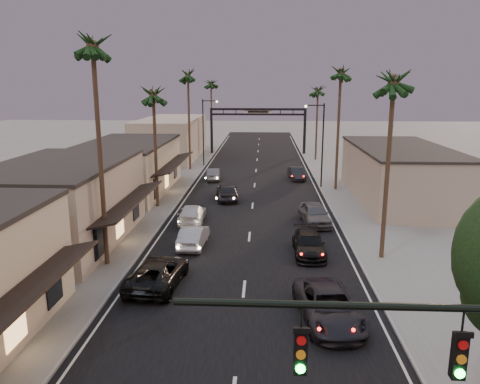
# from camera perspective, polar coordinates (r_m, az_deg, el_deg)

# --- Properties ---
(ground) EXTENTS (200.00, 200.00, 0.00)m
(ground) POSITION_cam_1_polar(r_m,az_deg,el_deg) (46.02, 1.63, -0.74)
(ground) COLOR slate
(ground) RESTS_ON ground
(road) EXTENTS (14.00, 120.00, 0.02)m
(road) POSITION_cam_1_polar(r_m,az_deg,el_deg) (50.89, 1.76, 0.60)
(road) COLOR black
(road) RESTS_ON ground
(sidewalk_left) EXTENTS (5.00, 92.00, 0.12)m
(sidewalk_left) POSITION_cam_1_polar(r_m,az_deg,el_deg) (58.67, -7.41, 2.21)
(sidewalk_left) COLOR slate
(sidewalk_left) RESTS_ON ground
(sidewalk_right) EXTENTS (5.00, 92.00, 0.12)m
(sidewalk_right) POSITION_cam_1_polar(r_m,az_deg,el_deg) (58.35, 11.29, 2.01)
(sidewalk_right) COLOR slate
(sidewalk_right) RESTS_ON ground
(storefront_mid) EXTENTS (8.00, 14.00, 5.50)m
(storefront_mid) POSITION_cam_1_polar(r_m,az_deg,el_deg) (34.71, -20.93, -1.50)
(storefront_mid) COLOR gray
(storefront_mid) RESTS_ON ground
(storefront_far) EXTENTS (8.00, 16.00, 5.00)m
(storefront_far) POSITION_cam_1_polar(r_m,az_deg,el_deg) (49.47, -13.54, 2.83)
(storefront_far) COLOR #BBAD8F
(storefront_far) RESTS_ON ground
(storefront_dist) EXTENTS (8.00, 20.00, 6.00)m
(storefront_dist) POSITION_cam_1_polar(r_m,az_deg,el_deg) (71.53, -8.40, 6.49)
(storefront_dist) COLOR gray
(storefront_dist) RESTS_ON ground
(building_right) EXTENTS (8.00, 18.00, 5.00)m
(building_right) POSITION_cam_1_polar(r_m,az_deg,el_deg) (47.30, 18.87, 2.03)
(building_right) COLOR gray
(building_right) RESTS_ON ground
(arch) EXTENTS (15.20, 0.40, 7.27)m
(arch) POSITION_cam_1_polar(r_m,az_deg,el_deg) (74.90, 2.21, 8.85)
(arch) COLOR black
(arch) RESTS_ON ground
(streetlight_right) EXTENTS (2.13, 0.30, 9.00)m
(streetlight_right) POSITION_cam_1_polar(r_m,az_deg,el_deg) (50.36, 9.75, 6.43)
(streetlight_right) COLOR black
(streetlight_right) RESTS_ON ground
(streetlight_left) EXTENTS (2.13, 0.30, 9.00)m
(streetlight_left) POSITION_cam_1_polar(r_m,az_deg,el_deg) (63.44, -4.27, 7.90)
(streetlight_left) COLOR black
(streetlight_left) RESTS_ON ground
(palm_lb) EXTENTS (3.20, 3.20, 15.20)m
(palm_lb) POSITION_cam_1_polar(r_m,az_deg,el_deg) (28.48, -17.58, 17.38)
(palm_lb) COLOR #38281C
(palm_lb) RESTS_ON ground
(palm_lc) EXTENTS (3.20, 3.20, 12.20)m
(palm_lc) POSITION_cam_1_polar(r_m,az_deg,el_deg) (41.82, -10.55, 12.16)
(palm_lc) COLOR #38281C
(palm_lc) RESTS_ON ground
(palm_ld) EXTENTS (3.20, 3.20, 14.20)m
(palm_ld) POSITION_cam_1_polar(r_m,az_deg,el_deg) (60.48, -6.38, 14.33)
(palm_ld) COLOR #38281C
(palm_ld) RESTS_ON ground
(palm_ra) EXTENTS (3.20, 3.20, 13.20)m
(palm_ra) POSITION_cam_1_polar(r_m,az_deg,el_deg) (29.69, 18.30, 13.37)
(palm_ra) COLOR #38281C
(palm_ra) RESTS_ON ground
(palm_rb) EXTENTS (3.20, 3.20, 14.20)m
(palm_rb) POSITION_cam_1_polar(r_m,az_deg,el_deg) (49.31, 12.21, 14.44)
(palm_rb) COLOR #38281C
(palm_rb) RESTS_ON ground
(palm_rc) EXTENTS (3.20, 3.20, 12.20)m
(palm_rc) POSITION_cam_1_polar(r_m,az_deg,el_deg) (69.12, 9.50, 12.44)
(palm_rc) COLOR #38281C
(palm_rc) RESTS_ON ground
(palm_far) EXTENTS (3.20, 3.20, 13.20)m
(palm_far) POSITION_cam_1_polar(r_m,az_deg,el_deg) (83.22, -3.55, 13.32)
(palm_far) COLOR #38281C
(palm_far) RESTS_ON ground
(oncoming_pickup) EXTENTS (3.00, 5.72, 1.53)m
(oncoming_pickup) POSITION_cam_1_polar(r_m,az_deg,el_deg) (26.60, -10.00, -9.66)
(oncoming_pickup) COLOR black
(oncoming_pickup) RESTS_ON ground
(oncoming_silver) EXTENTS (1.74, 4.46, 1.45)m
(oncoming_silver) POSITION_cam_1_polar(r_m,az_deg,el_deg) (32.45, -5.69, -5.39)
(oncoming_silver) COLOR #939398
(oncoming_silver) RESTS_ON ground
(oncoming_white) EXTENTS (2.17, 4.94, 1.41)m
(oncoming_white) POSITION_cam_1_polar(r_m,az_deg,el_deg) (38.05, -5.87, -2.65)
(oncoming_white) COLOR silver
(oncoming_white) RESTS_ON ground
(oncoming_dgrey) EXTENTS (2.61, 5.09, 1.66)m
(oncoming_dgrey) POSITION_cam_1_polar(r_m,az_deg,el_deg) (45.18, -1.57, 0.08)
(oncoming_dgrey) COLOR black
(oncoming_dgrey) RESTS_ON ground
(oncoming_grey_far) EXTENTS (1.87, 4.26, 1.36)m
(oncoming_grey_far) POSITION_cam_1_polar(r_m,az_deg,el_deg) (54.74, -3.28, 2.19)
(oncoming_grey_far) COLOR #525358
(oncoming_grey_far) RESTS_ON ground
(curbside_near) EXTENTS (3.30, 5.90, 1.56)m
(curbside_near) POSITION_cam_1_polar(r_m,az_deg,el_deg) (22.93, 10.76, -13.50)
(curbside_near) COLOR black
(curbside_near) RESTS_ON ground
(curbside_black) EXTENTS (2.02, 4.87, 1.41)m
(curbside_black) POSITION_cam_1_polar(r_m,az_deg,el_deg) (31.12, 8.38, -6.32)
(curbside_black) COLOR black
(curbside_black) RESTS_ON ground
(curbside_grey) EXTENTS (2.58, 5.16, 1.69)m
(curbside_grey) POSITION_cam_1_polar(r_m,az_deg,el_deg) (37.82, 9.08, -2.63)
(curbside_grey) COLOR #48484D
(curbside_grey) RESTS_ON ground
(curbside_far) EXTENTS (2.01, 4.46, 1.42)m
(curbside_far) POSITION_cam_1_polar(r_m,az_deg,el_deg) (55.26, 6.91, 2.24)
(curbside_far) COLOR black
(curbside_far) RESTS_ON ground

